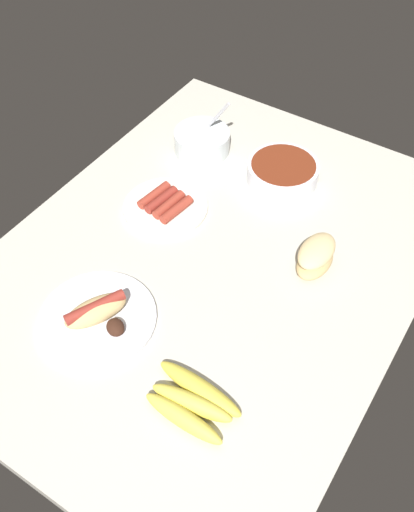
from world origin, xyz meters
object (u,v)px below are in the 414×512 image
at_px(plate_sausages, 165,205).
at_px(bowl_chili, 283,171).
at_px(banana_bunch, 192,402).
at_px(bread_stack, 316,256).
at_px(plate_hotdog_assembled, 98,315).
at_px(bowl_coleslaw, 202,140).

bearing_deg(plate_sausages, bowl_chili, -36.74).
distance_m(banana_bunch, bread_stack, 0.44).
relative_size(banana_bunch, bowl_chili, 1.04).
bearing_deg(banana_bunch, bread_stack, -5.04).
distance_m(plate_hotdog_assembled, bowl_coleslaw, 0.60).
bearing_deg(bowl_chili, plate_sausages, 143.26).
distance_m(plate_sausages, bread_stack, 0.39).
bearing_deg(banana_bunch, bowl_coleslaw, 31.94).
bearing_deg(bread_stack, banana_bunch, 174.96).
xyz_separation_m(plate_sausages, bowl_chili, (0.25, -0.19, 0.02)).
height_order(plate_sausages, bowl_chili, bowl_chili).
xyz_separation_m(banana_bunch, plate_sausages, (0.41, 0.35, -0.01)).
xyz_separation_m(plate_sausages, bread_stack, (0.03, -0.39, 0.03)).
distance_m(plate_sausages, bowl_coleslaw, 0.25).
bearing_deg(bowl_chili, bread_stack, -138.09).
distance_m(banana_bunch, plate_sausages, 0.54).
distance_m(bread_stack, bowl_chili, 0.30).
height_order(bowl_chili, bowl_coleslaw, bowl_coleslaw).
xyz_separation_m(bread_stack, bowl_coleslaw, (0.21, 0.44, -0.00)).
xyz_separation_m(banana_bunch, bowl_coleslaw, (0.65, 0.40, 0.02)).
xyz_separation_m(bread_stack, plate_hotdog_assembled, (-0.38, 0.31, -0.02)).
bearing_deg(banana_bunch, plate_sausages, 41.05).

